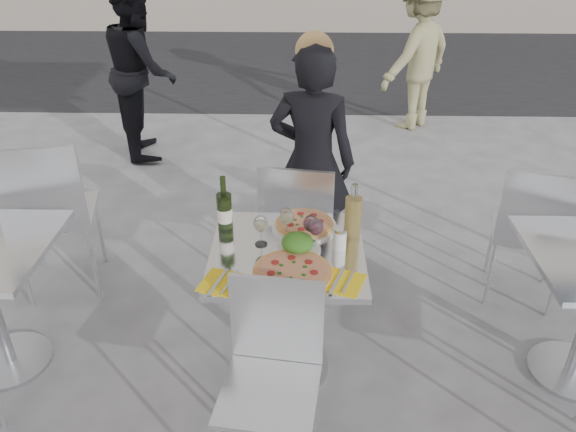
{
  "coord_description": "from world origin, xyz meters",
  "views": [
    {
      "loc": [
        0.06,
        -2.2,
        2.19
      ],
      "look_at": [
        0.0,
        0.15,
        0.85
      ],
      "focal_mm": 35.0,
      "sensor_mm": 36.0,
      "label": 1
    }
  ],
  "objects_px": {
    "sugar_shaker": "(340,238)",
    "wineglass_white_b": "(287,217)",
    "chair_far": "(298,221)",
    "pizza_near": "(292,272)",
    "wine_bottle": "(225,210)",
    "pedestrian_a": "(141,70)",
    "carafe": "(353,217)",
    "wineglass_white_a": "(261,225)",
    "side_chair_rfar": "(533,226)",
    "woman_diner": "(312,162)",
    "pizza_far": "(304,224)",
    "wineglass_red_b": "(316,228)",
    "side_chair_lfar": "(49,207)",
    "main_table": "(287,287)",
    "pedestrian_b": "(417,54)",
    "napkin_left": "(223,283)",
    "wineglass_red_a": "(310,224)",
    "chair_near": "(273,363)",
    "napkin_right": "(341,282)",
    "salad_plate": "(297,244)"
  },
  "relations": [
    {
      "from": "napkin_left",
      "to": "wineglass_red_a",
      "type": "bearing_deg",
      "value": 56.88
    },
    {
      "from": "side_chair_rfar",
      "to": "wine_bottle",
      "type": "bearing_deg",
      "value": 30.81
    },
    {
      "from": "carafe",
      "to": "wineglass_white_b",
      "type": "relative_size",
      "value": 1.84
    },
    {
      "from": "main_table",
      "to": "side_chair_lfar",
      "type": "height_order",
      "value": "side_chair_lfar"
    },
    {
      "from": "pedestrian_a",
      "to": "sugar_shaker",
      "type": "height_order",
      "value": "pedestrian_a"
    },
    {
      "from": "wineglass_white_a",
      "to": "sugar_shaker",
      "type": "bearing_deg",
      "value": -3.26
    },
    {
      "from": "main_table",
      "to": "pedestrian_b",
      "type": "xyz_separation_m",
      "value": [
        1.24,
        3.68,
        0.24
      ]
    },
    {
      "from": "side_chair_rfar",
      "to": "pedestrian_b",
      "type": "distance_m",
      "value": 3.1
    },
    {
      "from": "pizza_far",
      "to": "salad_plate",
      "type": "relative_size",
      "value": 1.48
    },
    {
      "from": "woman_diner",
      "to": "pizza_far",
      "type": "xyz_separation_m",
      "value": [
        -0.05,
        -0.8,
        0.02
      ]
    },
    {
      "from": "wineglass_white_b",
      "to": "pizza_far",
      "type": "bearing_deg",
      "value": 47.16
    },
    {
      "from": "pedestrian_a",
      "to": "side_chair_lfar",
      "type": "bearing_deg",
      "value": 165.0
    },
    {
      "from": "woman_diner",
      "to": "pedestrian_a",
      "type": "distance_m",
      "value": 2.45
    },
    {
      "from": "wineglass_white_a",
      "to": "pizza_near",
      "type": "bearing_deg",
      "value": -57.27
    },
    {
      "from": "main_table",
      "to": "wineglass_red_b",
      "type": "bearing_deg",
      "value": 10.62
    },
    {
      "from": "wineglass_white_a",
      "to": "napkin_left",
      "type": "xyz_separation_m",
      "value": [
        -0.14,
        -0.31,
        -0.11
      ]
    },
    {
      "from": "woman_diner",
      "to": "napkin_right",
      "type": "bearing_deg",
      "value": 107.25
    },
    {
      "from": "chair_far",
      "to": "wineglass_white_b",
      "type": "xyz_separation_m",
      "value": [
        -0.05,
        -0.5,
        0.31
      ]
    },
    {
      "from": "wineglass_red_a",
      "to": "wineglass_red_b",
      "type": "relative_size",
      "value": 1.0
    },
    {
      "from": "pizza_near",
      "to": "wineglass_red_b",
      "type": "bearing_deg",
      "value": 63.72
    },
    {
      "from": "pedestrian_a",
      "to": "wineglass_white_a",
      "type": "bearing_deg",
      "value": -170.88
    },
    {
      "from": "pedestrian_a",
      "to": "wineglass_red_b",
      "type": "distance_m",
      "value": 3.28
    },
    {
      "from": "pedestrian_b",
      "to": "pizza_far",
      "type": "distance_m",
      "value": 3.66
    },
    {
      "from": "chair_far",
      "to": "side_chair_lfar",
      "type": "xyz_separation_m",
      "value": [
        -1.46,
        0.01,
        0.06
      ]
    },
    {
      "from": "chair_far",
      "to": "wineglass_red_a",
      "type": "relative_size",
      "value": 5.89
    },
    {
      "from": "pedestrian_b",
      "to": "wine_bottle",
      "type": "bearing_deg",
      "value": 19.81
    },
    {
      "from": "main_table",
      "to": "chair_far",
      "type": "bearing_deg",
      "value": 85.57
    },
    {
      "from": "wineglass_red_a",
      "to": "side_chair_rfar",
      "type": "bearing_deg",
      "value": 22.78
    },
    {
      "from": "pizza_near",
      "to": "wineglass_red_b",
      "type": "xyz_separation_m",
      "value": [
        0.11,
        0.21,
        0.1
      ]
    },
    {
      "from": "sugar_shaker",
      "to": "wineglass_white_b",
      "type": "xyz_separation_m",
      "value": [
        -0.25,
        0.1,
        0.06
      ]
    },
    {
      "from": "side_chair_lfar",
      "to": "woman_diner",
      "type": "bearing_deg",
      "value": -178.23
    },
    {
      "from": "wineglass_white_a",
      "to": "wineglass_red_a",
      "type": "xyz_separation_m",
      "value": [
        0.23,
        0.01,
        0.0
      ]
    },
    {
      "from": "chair_far",
      "to": "side_chair_rfar",
      "type": "height_order",
      "value": "chair_far"
    },
    {
      "from": "pedestrian_b",
      "to": "wineglass_red_a",
      "type": "distance_m",
      "value": 3.8
    },
    {
      "from": "woman_diner",
      "to": "pizza_near",
      "type": "xyz_separation_m",
      "value": [
        -0.1,
        -1.21,
        0.01
      ]
    },
    {
      "from": "side_chair_lfar",
      "to": "wineglass_white_b",
      "type": "bearing_deg",
      "value": 147.84
    },
    {
      "from": "chair_near",
      "to": "wineglass_red_a",
      "type": "distance_m",
      "value": 0.67
    },
    {
      "from": "pizza_far",
      "to": "wineglass_red_b",
      "type": "distance_m",
      "value": 0.22
    },
    {
      "from": "sugar_shaker",
      "to": "wineglass_white_a",
      "type": "distance_m",
      "value": 0.38
    },
    {
      "from": "pizza_near",
      "to": "wine_bottle",
      "type": "xyz_separation_m",
      "value": [
        -0.34,
        0.36,
        0.1
      ]
    },
    {
      "from": "main_table",
      "to": "side_chair_rfar",
      "type": "xyz_separation_m",
      "value": [
        1.4,
        0.6,
        0.01
      ]
    },
    {
      "from": "main_table",
      "to": "napkin_left",
      "type": "height_order",
      "value": "napkin_left"
    },
    {
      "from": "side_chair_lfar",
      "to": "wineglass_red_b",
      "type": "relative_size",
      "value": 6.58
    },
    {
      "from": "pedestrian_a",
      "to": "carafe",
      "type": "distance_m",
      "value": 3.29
    },
    {
      "from": "chair_far",
      "to": "pizza_near",
      "type": "distance_m",
      "value": 0.84
    },
    {
      "from": "wineglass_white_b",
      "to": "woman_diner",
      "type": "bearing_deg",
      "value": 81.6
    },
    {
      "from": "side_chair_lfar",
      "to": "pizza_near",
      "type": "relative_size",
      "value": 2.96
    },
    {
      "from": "pizza_near",
      "to": "wine_bottle",
      "type": "bearing_deg",
      "value": 132.9
    },
    {
      "from": "carafe",
      "to": "wineglass_red_a",
      "type": "bearing_deg",
      "value": -163.47
    },
    {
      "from": "pizza_near",
      "to": "napkin_right",
      "type": "distance_m",
      "value": 0.22
    }
  ]
}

